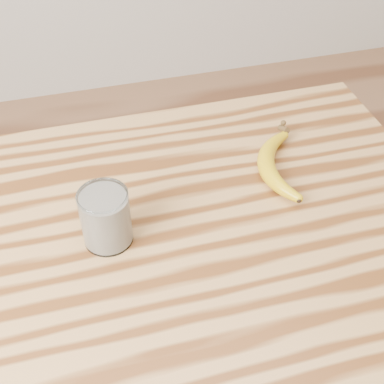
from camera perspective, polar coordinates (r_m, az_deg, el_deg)
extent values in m
cube|color=#AE7D47|center=(1.02, -4.47, -5.62)|extent=(1.20, 0.80, 0.04)
cylinder|color=brown|center=(1.70, 11.97, -3.57)|extent=(0.06, 0.06, 0.86)
cylinder|color=white|center=(0.97, -9.20, -2.72)|extent=(0.09, 0.09, 0.11)
torus|color=white|center=(0.93, -9.57, -0.34)|extent=(0.09, 0.09, 0.00)
cylinder|color=silver|center=(0.97, -9.17, -2.87)|extent=(0.08, 0.08, 0.10)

